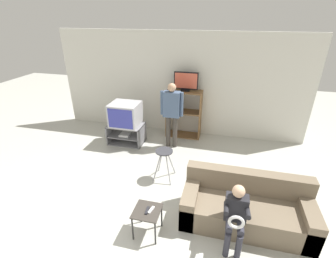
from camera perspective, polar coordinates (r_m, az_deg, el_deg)
ground_plane at (r=3.80m, az=-11.82°, el=-26.66°), size 18.00×18.00×0.00m
wall_back at (r=6.33m, az=2.42°, el=10.37°), size 6.40×0.06×2.60m
tv_stand at (r=6.16m, az=-9.70°, el=-1.04°), size 0.85×0.59×0.48m
television_main at (r=5.95m, az=-9.97°, el=3.44°), size 0.68×0.61×0.55m
media_shelf at (r=6.26m, az=3.70°, el=3.66°), size 0.88×0.39×1.23m
television_flat at (r=6.01m, az=4.24°, el=10.96°), size 0.59×0.20×0.46m
folding_stool at (r=4.67m, az=-0.91°, el=-6.37°), size 0.38×0.42×0.62m
snack_table at (r=3.70m, az=-4.91°, el=-19.22°), size 0.38×0.38×0.43m
remote_control_black at (r=3.64m, az=-4.90°, el=-18.48°), size 0.04×0.15×0.02m
remote_control_white at (r=3.65m, az=-3.98°, el=-18.38°), size 0.07×0.15×0.02m
couch at (r=4.10m, az=17.71°, el=-17.18°), size 1.91×0.80×0.77m
person_standing_adult at (r=5.59m, az=0.88°, el=4.53°), size 0.53×0.20×1.57m
person_seated_child at (r=3.54m, az=15.61°, el=-18.52°), size 0.33×0.43×0.95m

